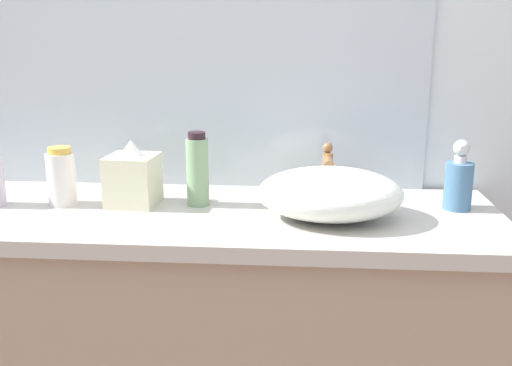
{
  "coord_description": "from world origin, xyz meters",
  "views": [
    {
      "loc": [
        0.28,
        -0.98,
        1.31
      ],
      "look_at": [
        0.17,
        0.41,
        0.95
      ],
      "focal_mm": 41.22,
      "sensor_mm": 36.0,
      "label": 1
    }
  ],
  "objects_px": {
    "sink_basin": "(330,193)",
    "lotion_bottle": "(198,170)",
    "tissue_box": "(133,177)",
    "spray_can": "(61,177)",
    "soap_dispenser": "(459,181)"
  },
  "relations": [
    {
      "from": "sink_basin",
      "to": "lotion_bottle",
      "type": "xyz_separation_m",
      "value": [
        -0.34,
        0.08,
        0.03
      ]
    },
    {
      "from": "lotion_bottle",
      "to": "tissue_box",
      "type": "height_order",
      "value": "lotion_bottle"
    },
    {
      "from": "spray_can",
      "to": "tissue_box",
      "type": "bearing_deg",
      "value": 5.33
    },
    {
      "from": "lotion_bottle",
      "to": "spray_can",
      "type": "relative_size",
      "value": 1.26
    },
    {
      "from": "lotion_bottle",
      "to": "spray_can",
      "type": "height_order",
      "value": "lotion_bottle"
    },
    {
      "from": "soap_dispenser",
      "to": "spray_can",
      "type": "bearing_deg",
      "value": -177.72
    },
    {
      "from": "spray_can",
      "to": "lotion_bottle",
      "type": "bearing_deg",
      "value": 4.11
    },
    {
      "from": "lotion_bottle",
      "to": "tissue_box",
      "type": "relative_size",
      "value": 1.13
    },
    {
      "from": "sink_basin",
      "to": "spray_can",
      "type": "xyz_separation_m",
      "value": [
        -0.69,
        0.06,
        0.01
      ]
    },
    {
      "from": "lotion_bottle",
      "to": "tissue_box",
      "type": "distance_m",
      "value": 0.17
    },
    {
      "from": "spray_can",
      "to": "tissue_box",
      "type": "distance_m",
      "value": 0.19
    },
    {
      "from": "spray_can",
      "to": "tissue_box",
      "type": "relative_size",
      "value": 0.9
    },
    {
      "from": "soap_dispenser",
      "to": "tissue_box",
      "type": "height_order",
      "value": "soap_dispenser"
    },
    {
      "from": "tissue_box",
      "to": "sink_basin",
      "type": "bearing_deg",
      "value": -8.55
    },
    {
      "from": "sink_basin",
      "to": "tissue_box",
      "type": "bearing_deg",
      "value": 171.45
    }
  ]
}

